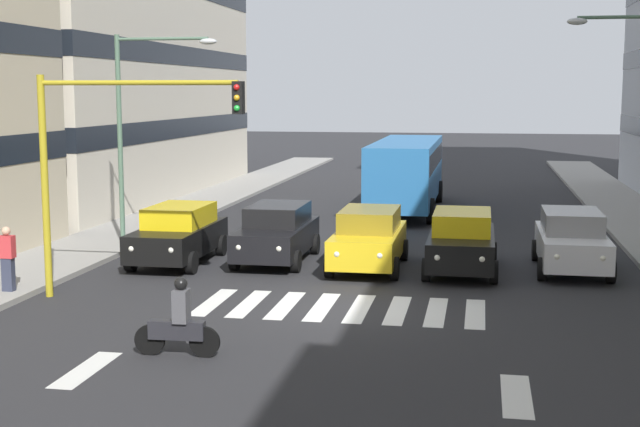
{
  "coord_description": "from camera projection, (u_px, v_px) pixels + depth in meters",
  "views": [
    {
      "loc": [
        -3.21,
        20.2,
        5.1
      ],
      "look_at": [
        1.1,
        -3.21,
        1.8
      ],
      "focal_mm": 49.57,
      "sensor_mm": 36.0,
      "label": 1
    }
  ],
  "objects": [
    {
      "name": "traffic_light_gantry",
      "position": [
        102.0,
        147.0,
        21.32
      ],
      "size": [
        5.17,
        0.36,
        5.5
      ],
      "color": "#AD991E",
      "rests_on": "ground_plane"
    },
    {
      "name": "lane_arrow_1",
      "position": [
        86.0,
        369.0,
        16.29
      ],
      "size": [
        0.5,
        2.2,
        0.01
      ],
      "primitive_type": "cube",
      "color": "silver",
      "rests_on": "ground_plane"
    },
    {
      "name": "ground_plane",
      "position": [
        341.0,
        308.0,
        20.95
      ],
      "size": [
        180.0,
        180.0,
        0.0
      ],
      "primitive_type": "plane",
      "color": "#262628"
    },
    {
      "name": "bus_behind_traffic",
      "position": [
        407.0,
        167.0,
        37.81
      ],
      "size": [
        2.78,
        10.5,
        3.0
      ],
      "color": "#286BAD",
      "rests_on": "ground_plane"
    },
    {
      "name": "car_4",
      "position": [
        178.0,
        234.0,
        26.33
      ],
      "size": [
        2.02,
        4.44,
        1.72
      ],
      "color": "black",
      "rests_on": "ground_plane"
    },
    {
      "name": "car_1",
      "position": [
        462.0,
        241.0,
        25.04
      ],
      "size": [
        2.02,
        4.44,
        1.72
      ],
      "color": "black",
      "rests_on": "ground_plane"
    },
    {
      "name": "pedestrian_waiting",
      "position": [
        7.0,
        257.0,
        21.94
      ],
      "size": [
        0.36,
        0.24,
        1.63
      ],
      "color": "#2D3347",
      "rests_on": "sidewalk_right"
    },
    {
      "name": "car_0",
      "position": [
        572.0,
        240.0,
        25.16
      ],
      "size": [
        2.02,
        4.44,
        1.72
      ],
      "color": "silver",
      "rests_on": "ground_plane"
    },
    {
      "name": "motorcycle_with_rider",
      "position": [
        178.0,
        324.0,
        17.05
      ],
      "size": [
        1.7,
        0.37,
        1.57
      ],
      "color": "black",
      "rests_on": "ground_plane"
    },
    {
      "name": "lane_arrow_0",
      "position": [
        516.0,
        395.0,
        14.9
      ],
      "size": [
        0.5,
        2.2,
        0.01
      ],
      "primitive_type": "cube",
      "color": "silver",
      "rests_on": "ground_plane"
    },
    {
      "name": "street_lamp_right",
      "position": [
        137.0,
        114.0,
        28.41
      ],
      "size": [
        3.4,
        0.28,
        6.75
      ],
      "color": "#4C6B56",
      "rests_on": "sidewalk_right"
    },
    {
      "name": "car_3",
      "position": [
        277.0,
        233.0,
        26.54
      ],
      "size": [
        2.02,
        4.44,
        1.72
      ],
      "color": "black",
      "rests_on": "ground_plane"
    },
    {
      "name": "car_2",
      "position": [
        369.0,
        238.0,
        25.53
      ],
      "size": [
        2.02,
        4.44,
        1.72
      ],
      "color": "gold",
      "rests_on": "ground_plane"
    },
    {
      "name": "crosswalk_markings",
      "position": [
        341.0,
        308.0,
        20.95
      ],
      "size": [
        6.75,
        2.8,
        0.01
      ],
      "color": "silver",
      "rests_on": "ground_plane"
    }
  ]
}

